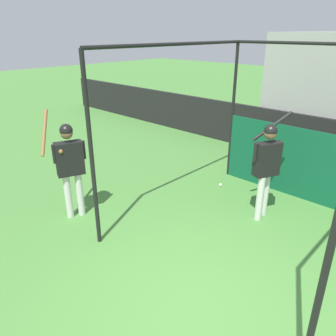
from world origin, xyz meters
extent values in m
plane|color=#477F38|center=(0.00, 0.00, 0.00)|extent=(60.00, 60.00, 0.00)
cube|color=#195B33|center=(-1.93, 6.66, 1.34)|extent=(0.45, 0.40, 0.10)
cube|color=#195B33|center=(-1.93, 6.84, 1.57)|extent=(0.45, 0.06, 0.40)
cube|color=#195B33|center=(-1.38, 6.66, 1.34)|extent=(0.45, 0.40, 0.10)
cube|color=#195B33|center=(-1.38, 6.84, 1.57)|extent=(0.45, 0.06, 0.40)
cube|color=#195B33|center=(-0.83, 6.66, 1.34)|extent=(0.45, 0.40, 0.10)
cube|color=#195B33|center=(-0.83, 6.84, 1.57)|extent=(0.45, 0.06, 0.40)
cube|color=#195B33|center=(-1.93, 7.46, 1.74)|extent=(0.45, 0.40, 0.10)
cube|color=#195B33|center=(-1.93, 7.64, 1.97)|extent=(0.45, 0.06, 0.40)
cube|color=#195B33|center=(-1.38, 7.46, 1.74)|extent=(0.45, 0.40, 0.10)
cube|color=#195B33|center=(-1.38, 7.64, 1.97)|extent=(0.45, 0.06, 0.40)
cube|color=#195B33|center=(-1.93, 8.26, 2.14)|extent=(0.45, 0.40, 0.10)
cube|color=#195B33|center=(-1.93, 8.44, 2.37)|extent=(0.45, 0.06, 0.40)
cube|color=#195B33|center=(-1.38, 8.26, 2.14)|extent=(0.45, 0.40, 0.10)
cube|color=#195B33|center=(-1.93, 9.06, 2.54)|extent=(0.45, 0.40, 0.10)
cube|color=#195B33|center=(-1.93, 9.24, 2.77)|extent=(0.45, 0.06, 0.40)
cylinder|color=black|center=(-2.19, 0.04, 1.57)|extent=(0.07, 0.07, 3.15)
cylinder|color=black|center=(1.35, 0.04, 1.57)|extent=(0.07, 0.07, 3.15)
cylinder|color=black|center=(-2.19, 4.00, 1.57)|extent=(0.07, 0.07, 3.15)
cylinder|color=black|center=(-2.19, 2.02, 3.15)|extent=(0.06, 3.96, 0.06)
cylinder|color=black|center=(-0.42, 4.00, 3.15)|extent=(3.54, 0.06, 0.06)
cube|color=#0F5133|center=(-0.42, 3.98, 0.76)|extent=(3.47, 0.03, 1.53)
cylinder|color=silver|center=(-0.56, 2.56, 0.45)|extent=(0.17, 0.17, 0.89)
cylinder|color=silver|center=(-0.58, 2.80, 0.45)|extent=(0.17, 0.17, 0.89)
cube|color=black|center=(-0.57, 2.68, 1.21)|extent=(0.40, 0.52, 0.63)
sphere|color=brown|center=(-0.57, 2.68, 1.69)|extent=(0.22, 0.22, 0.22)
sphere|color=black|center=(-0.57, 2.68, 1.74)|extent=(0.23, 0.23, 0.23)
cylinder|color=black|center=(-0.71, 2.48, 1.35)|extent=(0.09, 0.09, 0.35)
cylinder|color=black|center=(-0.50, 2.92, 1.35)|extent=(0.09, 0.09, 0.35)
cylinder|color=black|center=(-0.72, 3.06, 1.72)|extent=(0.48, 0.64, 0.55)
sphere|color=black|center=(-0.43, 2.85, 1.47)|extent=(0.08, 0.08, 0.08)
cylinder|color=silver|center=(-3.19, 0.34, 0.44)|extent=(0.17, 0.17, 0.89)
cylinder|color=silver|center=(-3.27, 0.13, 0.44)|extent=(0.17, 0.17, 0.89)
cube|color=black|center=(-3.23, 0.23, 1.20)|extent=(0.38, 0.54, 0.63)
sphere|color=brown|center=(-3.23, 0.23, 1.69)|extent=(0.22, 0.22, 0.22)
sphere|color=black|center=(-3.23, 0.23, 1.74)|extent=(0.23, 0.23, 0.23)
cylinder|color=black|center=(-3.10, 0.46, 1.34)|extent=(0.09, 0.09, 0.35)
cylinder|color=black|center=(-3.29, -0.02, 1.34)|extent=(0.09, 0.09, 0.35)
cylinder|color=brown|center=(-3.36, -0.11, 1.74)|extent=(0.41, 0.42, 0.72)
sphere|color=brown|center=(-3.19, 0.06, 1.40)|extent=(0.08, 0.08, 0.08)
sphere|color=white|center=(-1.91, 3.26, 0.04)|extent=(0.07, 0.07, 0.07)
camera|label=1|loc=(1.92, -2.60, 3.37)|focal=35.00mm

